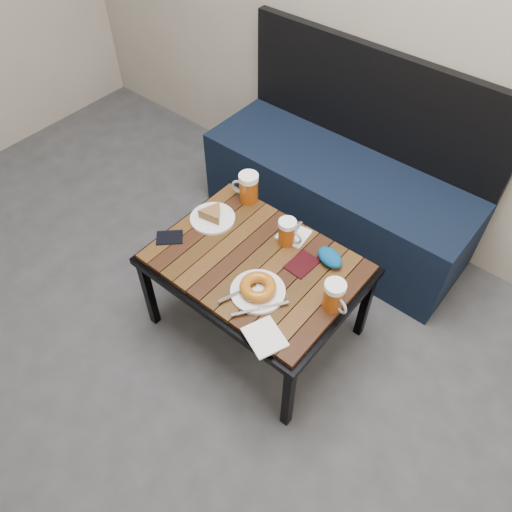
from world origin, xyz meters
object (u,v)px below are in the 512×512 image
Objects in this scene: beer_mug_centre at (287,232)px; passport_burgundy at (302,264)px; beer_mug_left at (248,188)px; passport_navy at (170,237)px; cafe_table at (256,268)px; plate_bagel at (258,289)px; knit_pouch at (330,257)px; plate_pie at (212,216)px; beer_mug_right at (334,296)px; bench at (339,190)px.

beer_mug_centre is 0.15m from passport_burgundy.
passport_navy is (-0.10, -0.39, -0.07)m from beer_mug_left.
plate_bagel is at bearing -48.20° from cafe_table.
passport_navy is 0.67m from knit_pouch.
beer_mug_right is at bearing -4.89° from plate_pie.
bench is at bearing 112.54° from passport_burgundy.
beer_mug_right is at bearing 56.80° from passport_navy.
beer_mug_centre is 0.36m from beer_mug_right.
passport_burgundy reaches higher than cafe_table.
cafe_table is 6.95× the size of knit_pouch.
bench is 11.58× the size of knit_pouch.
passport_burgundy is at bearing -31.43° from beer_mug_centre.
cafe_table is 0.19m from passport_burgundy.
passport_navy is at bearing -178.50° from plate_bagel.
bench reaches higher than passport_burgundy.
beer_mug_right is at bearing 26.73° from plate_bagel.
beer_mug_centre is at bearing -79.35° from bench.
knit_pouch is at bearing 1.08° from beer_mug_centre.
beer_mug_centre is (0.03, 0.16, 0.10)m from cafe_table.
plate_bagel is at bearing -78.04° from bench.
knit_pouch reaches higher than passport_navy.
beer_mug_right is 1.07× the size of knit_pouch.
beer_mug_left reaches higher than cafe_table.
passport_navy is (-0.06, -0.20, -0.02)m from plate_pie.
plate_bagel is at bearing -80.72° from beer_mug_centre.
beer_mug_right is at bearing -30.59° from beer_mug_centre.
plate_bagel is 0.47m from passport_navy.
beer_mug_right reaches higher than plate_pie.
beer_mug_right reaches higher than cafe_table.
beer_mug_left reaches higher than passport_burgundy.
knit_pouch reaches higher than cafe_table.
bench is at bearing 101.96° from plate_bagel.
beer_mug_left is 1.28× the size of passport_navy.
plate_bagel is at bearing -24.50° from plate_pie.
knit_pouch is at bearing 145.97° from beer_mug_right.
plate_bagel is at bearing -133.92° from beer_mug_right.
cafe_table is at bearing -107.53° from beer_mug_centre.
passport_burgundy is (0.52, 0.23, 0.00)m from passport_navy.
bench is 0.78m from plate_pie.
bench is 11.76× the size of beer_mug_centre.
beer_mug_right is at bearing -21.34° from passport_burgundy.
beer_mug_centre is at bearing -173.40° from knit_pouch.
plate_pie is at bearing -167.15° from knit_pouch.
beer_mug_centre is 0.20m from knit_pouch.
cafe_table is 0.31m from plate_pie.
bench is 1.67× the size of cafe_table.
bench is 0.93m from beer_mug_right.
beer_mug_right is 0.29m from plate_bagel.
plate_bagel is 2.02× the size of passport_burgundy.
beer_mug_left is at bearing 162.36° from passport_burgundy.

